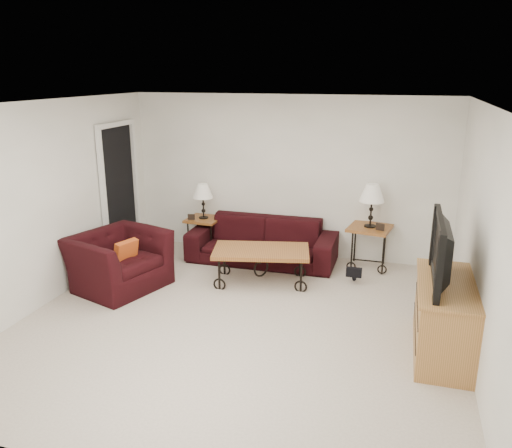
{
  "coord_description": "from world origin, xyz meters",
  "views": [
    {
      "loc": [
        1.7,
        -5.15,
        2.82
      ],
      "look_at": [
        0.0,
        0.7,
        1.0
      ],
      "focal_mm": 35.9,
      "sensor_mm": 36.0,
      "label": 1
    }
  ],
  "objects_px": {
    "side_table_left": "(204,235)",
    "television": "(450,251)",
    "sofa": "(262,241)",
    "coffee_table": "(261,266)",
    "lamp_left": "(203,201)",
    "backpack": "(355,267)",
    "side_table_right": "(369,247)",
    "tv_stand": "(444,318)",
    "armchair": "(119,261)",
    "lamp_right": "(371,206)"
  },
  "relations": [
    {
      "from": "lamp_left",
      "to": "coffee_table",
      "type": "xyz_separation_m",
      "value": [
        1.24,
        -0.99,
        -0.6
      ]
    },
    {
      "from": "armchair",
      "to": "backpack",
      "type": "distance_m",
      "value": 3.24
    },
    {
      "from": "tv_stand",
      "to": "television",
      "type": "bearing_deg",
      "value": 180.0
    },
    {
      "from": "side_table_left",
      "to": "armchair",
      "type": "xyz_separation_m",
      "value": [
        -0.56,
        -1.68,
        0.1
      ]
    },
    {
      "from": "tv_stand",
      "to": "backpack",
      "type": "distance_m",
      "value": 1.99
    },
    {
      "from": "side_table_right",
      "to": "armchair",
      "type": "bearing_deg",
      "value": -152.21
    },
    {
      "from": "tv_stand",
      "to": "lamp_left",
      "type": "bearing_deg",
      "value": 147.6
    },
    {
      "from": "side_table_left",
      "to": "backpack",
      "type": "xyz_separation_m",
      "value": [
        2.48,
        -0.58,
        -0.07
      ]
    },
    {
      "from": "side_table_right",
      "to": "coffee_table",
      "type": "xyz_separation_m",
      "value": [
        -1.38,
        -0.99,
        -0.08
      ]
    },
    {
      "from": "side_table_right",
      "to": "coffee_table",
      "type": "height_order",
      "value": "side_table_right"
    },
    {
      "from": "side_table_right",
      "to": "lamp_left",
      "type": "xyz_separation_m",
      "value": [
        -2.62,
        0.0,
        0.52
      ]
    },
    {
      "from": "lamp_right",
      "to": "coffee_table",
      "type": "xyz_separation_m",
      "value": [
        -1.38,
        -0.99,
        -0.71
      ]
    },
    {
      "from": "television",
      "to": "lamp_right",
      "type": "bearing_deg",
      "value": -158.08
    },
    {
      "from": "lamp_left",
      "to": "armchair",
      "type": "height_order",
      "value": "lamp_left"
    },
    {
      "from": "coffee_table",
      "to": "armchair",
      "type": "distance_m",
      "value": 1.93
    },
    {
      "from": "lamp_right",
      "to": "tv_stand",
      "type": "bearing_deg",
      "value": -67.65
    },
    {
      "from": "lamp_right",
      "to": "tv_stand",
      "type": "height_order",
      "value": "lamp_right"
    },
    {
      "from": "armchair",
      "to": "tv_stand",
      "type": "distance_m",
      "value": 4.14
    },
    {
      "from": "sofa",
      "to": "side_table_left",
      "type": "bearing_deg",
      "value": 170.05
    },
    {
      "from": "sofa",
      "to": "side_table_left",
      "type": "xyz_separation_m",
      "value": [
        -1.03,
        0.18,
        -0.05
      ]
    },
    {
      "from": "side_table_left",
      "to": "television",
      "type": "height_order",
      "value": "television"
    },
    {
      "from": "side_table_left",
      "to": "backpack",
      "type": "distance_m",
      "value": 2.55
    },
    {
      "from": "lamp_right",
      "to": "backpack",
      "type": "xyz_separation_m",
      "value": [
        -0.14,
        -0.58,
        -0.75
      ]
    },
    {
      "from": "sofa",
      "to": "coffee_table",
      "type": "bearing_deg",
      "value": -75.35
    },
    {
      "from": "lamp_right",
      "to": "tv_stand",
      "type": "relative_size",
      "value": 0.49
    },
    {
      "from": "lamp_left",
      "to": "television",
      "type": "height_order",
      "value": "television"
    },
    {
      "from": "lamp_left",
      "to": "side_table_left",
      "type": "bearing_deg",
      "value": 0.0
    },
    {
      "from": "lamp_left",
      "to": "coffee_table",
      "type": "relative_size",
      "value": 0.43
    },
    {
      "from": "lamp_left",
      "to": "lamp_right",
      "type": "relative_size",
      "value": 0.88
    },
    {
      "from": "lamp_left",
      "to": "backpack",
      "type": "xyz_separation_m",
      "value": [
        2.48,
        -0.58,
        -0.63
      ]
    },
    {
      "from": "side_table_left",
      "to": "backpack",
      "type": "relative_size",
      "value": 1.33
    },
    {
      "from": "coffee_table",
      "to": "lamp_right",
      "type": "bearing_deg",
      "value": 35.76
    },
    {
      "from": "armchair",
      "to": "tv_stand",
      "type": "height_order",
      "value": "tv_stand"
    },
    {
      "from": "tv_stand",
      "to": "backpack",
      "type": "relative_size",
      "value": 3.07
    },
    {
      "from": "sofa",
      "to": "tv_stand",
      "type": "distance_m",
      "value": 3.26
    },
    {
      "from": "sofa",
      "to": "side_table_right",
      "type": "bearing_deg",
      "value": 6.45
    },
    {
      "from": "television",
      "to": "backpack",
      "type": "relative_size",
      "value": 2.75
    },
    {
      "from": "coffee_table",
      "to": "tv_stand",
      "type": "xyz_separation_m",
      "value": [
        2.3,
        -1.26,
        0.15
      ]
    },
    {
      "from": "tv_stand",
      "to": "coffee_table",
      "type": "bearing_deg",
      "value": 151.42
    },
    {
      "from": "lamp_left",
      "to": "tv_stand",
      "type": "bearing_deg",
      "value": -32.4
    },
    {
      "from": "side_table_left",
      "to": "sofa",
      "type": "bearing_deg",
      "value": -9.95
    },
    {
      "from": "side_table_left",
      "to": "lamp_left",
      "type": "distance_m",
      "value": 0.56
    },
    {
      "from": "lamp_right",
      "to": "coffee_table",
      "type": "height_order",
      "value": "lamp_right"
    },
    {
      "from": "sofa",
      "to": "lamp_left",
      "type": "bearing_deg",
      "value": 170.05
    },
    {
      "from": "coffee_table",
      "to": "backpack",
      "type": "relative_size",
      "value": 3.07
    },
    {
      "from": "side_table_left",
      "to": "lamp_left",
      "type": "bearing_deg",
      "value": 0.0
    },
    {
      "from": "armchair",
      "to": "tv_stand",
      "type": "xyz_separation_m",
      "value": [
        4.11,
        -0.57,
        0.01
      ]
    },
    {
      "from": "sofa",
      "to": "coffee_table",
      "type": "distance_m",
      "value": 0.84
    },
    {
      "from": "sofa",
      "to": "armchair",
      "type": "distance_m",
      "value": 2.18
    },
    {
      "from": "armchair",
      "to": "television",
      "type": "bearing_deg",
      "value": -79.44
    }
  ]
}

